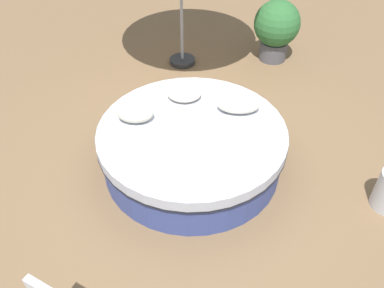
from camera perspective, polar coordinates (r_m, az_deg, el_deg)
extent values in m
plane|color=brown|center=(5.08, 0.00, -2.98)|extent=(16.00, 16.00, 0.00)
cylinder|color=#38478C|center=(4.93, 0.00, -1.14)|extent=(2.19, 2.19, 0.45)
cylinder|color=black|center=(4.78, 0.00, 0.81)|extent=(2.27, 2.27, 0.02)
cylinder|color=#B2B7C6|center=(4.73, 0.00, 1.48)|extent=(2.26, 2.26, 0.15)
ellipsoid|color=beige|center=(4.95, 6.67, 5.64)|extent=(0.52, 0.31, 0.18)
ellipsoid|color=beige|center=(5.15, -1.12, 7.31)|extent=(0.44, 0.37, 0.15)
ellipsoid|color=beige|center=(4.81, -8.16, 4.43)|extent=(0.44, 0.30, 0.21)
cylinder|color=#262628|center=(7.09, -1.38, 11.85)|extent=(0.44, 0.44, 0.08)
cylinder|color=#4C4C51|center=(7.30, 11.54, 13.06)|extent=(0.47, 0.47, 0.33)
sphere|color=#2D6633|center=(7.09, 12.10, 16.55)|extent=(0.78, 0.78, 0.78)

